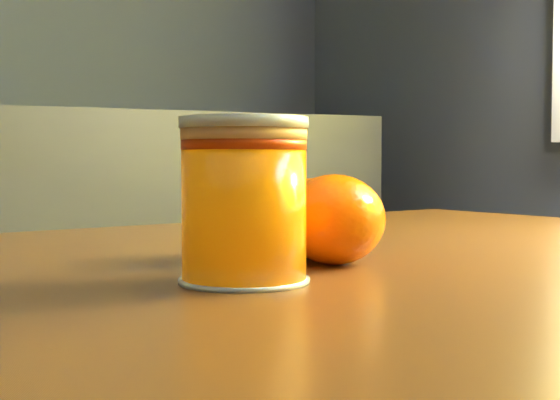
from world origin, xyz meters
name	(u,v)px	position (x,y,z in m)	size (l,w,h in m)	color
table	(337,369)	(0.96, 0.31, 0.64)	(1.08, 0.84, 0.73)	brown
juice_glass	(244,201)	(0.84, 0.21, 0.78)	(0.08, 0.08, 0.10)	orange
orange_front	(239,216)	(0.88, 0.31, 0.77)	(0.08, 0.08, 0.07)	#F56204
orange_back	(315,218)	(0.93, 0.30, 0.76)	(0.07, 0.07, 0.06)	#F56204
orange_extra	(334,219)	(0.93, 0.26, 0.77)	(0.07, 0.07, 0.07)	#F56204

